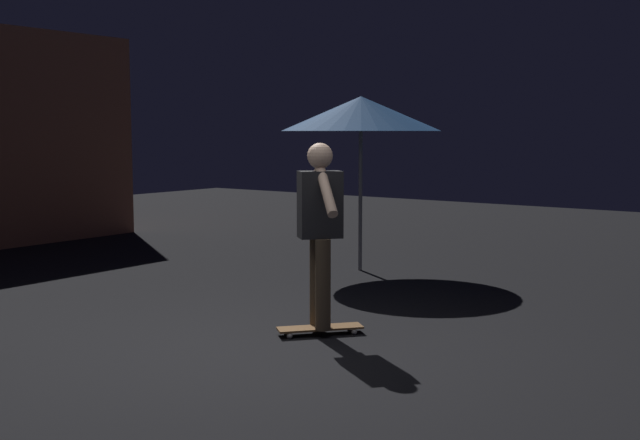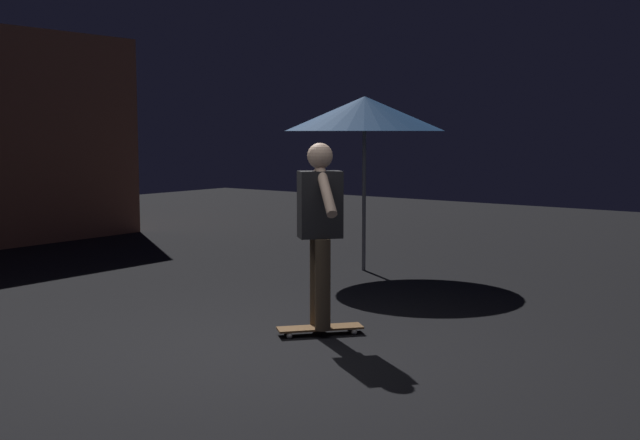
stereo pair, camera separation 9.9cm
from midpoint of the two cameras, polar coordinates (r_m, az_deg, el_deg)
name	(u,v)px [view 2 (the right image)]	position (r m, az deg, el deg)	size (l,w,h in m)	color
ground_plane	(260,353)	(6.68, -3.94, -9.58)	(28.00, 28.00, 0.00)	black
patio_umbrella	(365,114)	(10.38, 3.52, 7.69)	(2.10, 2.10, 2.30)	slate
skateboard_ridden	(320,328)	(7.23, 0.40, -7.86)	(0.73, 0.65, 0.07)	olive
skater	(320,221)	(7.05, 0.40, -0.11)	(0.70, 0.81, 1.67)	brown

